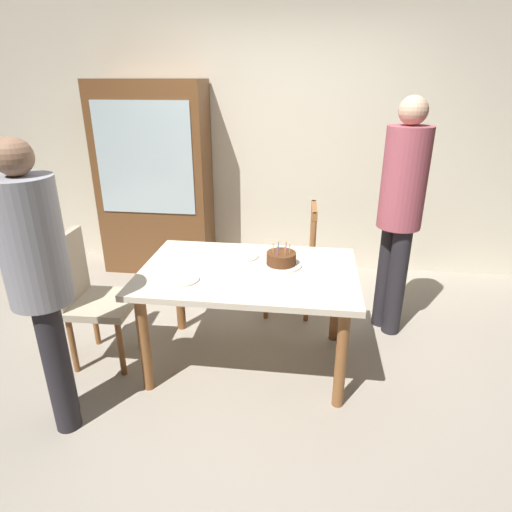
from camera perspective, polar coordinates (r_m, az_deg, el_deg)
ground at (r=3.20m, az=-0.91°, el=-13.75°), size 6.40×6.40×0.00m
back_wall at (r=4.46m, az=2.54°, el=14.79°), size 6.40×0.10×2.60m
dining_table at (r=2.88m, az=-0.99°, el=-3.49°), size 1.43×0.95×0.73m
birthday_cake at (r=2.89m, az=3.37°, el=-0.47°), size 0.28×0.28×0.16m
plate_near_celebrant at (r=2.73m, az=-9.86°, el=-3.06°), size 0.22×0.22×0.01m
plate_far_side at (r=3.04m, az=-1.75°, el=-0.00°), size 0.22×0.22×0.01m
fork_near_celebrant at (r=2.80m, az=-12.88°, el=-2.73°), size 0.18×0.03×0.01m
fork_far_side at (r=3.06m, az=-4.72°, el=0.06°), size 0.18×0.03×0.01m
fork_near_guest at (r=2.62m, az=4.14°, el=-3.98°), size 0.18×0.06×0.01m
chair_spindle_back at (r=3.65m, az=4.73°, el=-0.77°), size 0.45×0.45×0.95m
chair_upholstered at (r=3.18m, az=-21.40°, el=-4.54°), size 0.46×0.45×0.95m
person_celebrant at (r=2.50m, az=-26.92°, el=-2.50°), size 0.32×0.32×1.65m
person_guest at (r=3.34m, az=18.69°, el=6.34°), size 0.32×0.32×1.80m
china_cabinet at (r=4.50m, az=-13.33°, el=9.81°), size 1.10×0.45×1.90m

